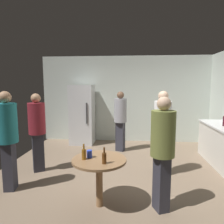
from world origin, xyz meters
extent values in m
cube|color=#7A6651|center=(0.00, 0.00, -0.05)|extent=(5.20, 5.20, 0.10)
cube|color=beige|center=(0.00, 2.63, 1.35)|extent=(5.32, 0.06, 2.70)
cube|color=silver|center=(-1.31, 2.20, 0.90)|extent=(0.70, 0.65, 1.80)
cube|color=#262628|center=(-1.10, 1.86, 0.99)|extent=(0.03, 0.03, 0.60)
cylinder|color=olive|center=(-0.30, -1.10, 0.35)|extent=(0.10, 0.10, 0.70)
cylinder|color=olive|center=(-0.30, -1.10, 0.72)|extent=(0.80, 0.80, 0.03)
cylinder|color=#8C5919|center=(-0.51, -1.14, 0.81)|extent=(0.06, 0.06, 0.15)
cylinder|color=#8C5919|center=(-0.51, -1.14, 0.93)|extent=(0.02, 0.02, 0.08)
cylinder|color=#593314|center=(-0.20, -1.28, 0.81)|extent=(0.06, 0.06, 0.15)
cylinder|color=#593314|center=(-0.20, -1.28, 0.93)|extent=(0.02, 0.02, 0.08)
cylinder|color=blue|center=(-0.45, -1.06, 0.79)|extent=(0.08, 0.08, 0.11)
cube|color=#2D2D38|center=(-1.76, 0.06, 0.40)|extent=(0.28, 0.26, 0.81)
cylinder|color=maroon|center=(-1.76, 0.06, 1.12)|extent=(0.47, 0.47, 0.64)
sphere|color=tan|center=(-1.76, 0.06, 1.54)|extent=(0.19, 0.19, 0.19)
cube|color=#2D2D38|center=(-1.91, -0.74, 0.42)|extent=(0.20, 0.25, 0.84)
cylinder|color=#1E727A|center=(-1.91, -0.74, 1.17)|extent=(0.39, 0.39, 0.67)
sphere|color=tan|center=(-1.91, -0.74, 1.61)|extent=(0.20, 0.20, 0.20)
cube|color=#2D2D38|center=(0.60, -1.12, 0.41)|extent=(0.24, 0.27, 0.81)
cylinder|color=olive|center=(0.60, -1.12, 1.13)|extent=(0.44, 0.44, 0.64)
sphere|color=#D8AD8C|center=(0.60, -1.12, 1.55)|extent=(0.19, 0.19, 0.19)
cube|color=#2D2D38|center=(0.78, 0.09, 0.42)|extent=(0.28, 0.27, 0.83)
cylinder|color=white|center=(0.78, 0.09, 1.16)|extent=(0.48, 0.48, 0.66)
sphere|color=#D8AD8C|center=(0.78, 0.09, 1.59)|extent=(0.20, 0.20, 0.20)
cube|color=#2D2D38|center=(-0.11, 1.55, 0.40)|extent=(0.27, 0.24, 0.80)
cylinder|color=gray|center=(-0.11, 1.55, 1.12)|extent=(0.44, 0.44, 0.64)
sphere|color=brown|center=(-0.11, 1.55, 1.53)|extent=(0.19, 0.19, 0.19)
camera|label=1|loc=(0.13, -3.97, 1.81)|focal=33.16mm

